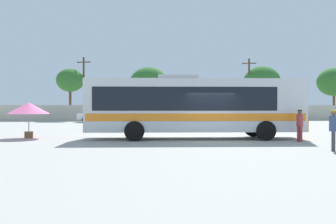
% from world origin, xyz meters
% --- Properties ---
extents(ground_plane, '(300.00, 300.00, 0.00)m').
position_xyz_m(ground_plane, '(0.00, 10.00, 0.00)').
color(ground_plane, '#A3A099').
extents(perimeter_wall, '(80.00, 0.30, 1.88)m').
position_xyz_m(perimeter_wall, '(0.00, 24.95, 0.94)').
color(perimeter_wall, '#B2AD9E').
rests_on(perimeter_wall, ground_plane).
extents(coach_bus_silver_orange, '(11.87, 3.03, 3.51)m').
position_xyz_m(coach_bus_silver_orange, '(-0.82, 1.13, 1.88)').
color(coach_bus_silver_orange, silver).
rests_on(coach_bus_silver_orange, ground_plane).
extents(attendant_by_bus_door, '(0.45, 0.45, 1.63)m').
position_xyz_m(attendant_by_bus_door, '(4.40, -0.99, 0.93)').
color(attendant_by_bus_door, '#99383D').
rests_on(attendant_by_bus_door, ground_plane).
extents(passenger_waiting_on_apron, '(0.45, 0.45, 1.68)m').
position_xyz_m(passenger_waiting_on_apron, '(4.14, -4.74, 0.96)').
color(passenger_waiting_on_apron, '#38383D').
rests_on(passenger_waiting_on_apron, ground_plane).
extents(vendor_umbrella_near_gate_pink, '(2.32, 2.32, 2.01)m').
position_xyz_m(vendor_umbrella_near_gate_pink, '(-9.97, 2.31, 1.66)').
color(vendor_umbrella_near_gate_pink, gray).
rests_on(vendor_umbrella_near_gate_pink, ground_plane).
extents(parked_car_leftmost_white, '(4.65, 2.20, 1.43)m').
position_xyz_m(parked_car_leftmost_white, '(-8.28, 21.52, 0.76)').
color(parked_car_leftmost_white, silver).
rests_on(parked_car_leftmost_white, ground_plane).
extents(parked_car_second_white, '(4.48, 2.20, 1.50)m').
position_xyz_m(parked_car_second_white, '(-2.93, 20.99, 0.79)').
color(parked_car_second_white, silver).
rests_on(parked_car_second_white, ground_plane).
extents(parked_car_third_maroon, '(4.61, 2.13, 1.49)m').
position_xyz_m(parked_car_third_maroon, '(4.03, 22.04, 0.79)').
color(parked_car_third_maroon, maroon).
rests_on(parked_car_third_maroon, ground_plane).
extents(parked_car_rightmost_grey, '(4.35, 2.16, 1.54)m').
position_xyz_m(parked_car_rightmost_grey, '(10.05, 22.05, 0.81)').
color(parked_car_rightmost_grey, slate).
rests_on(parked_car_rightmost_grey, ground_plane).
extents(utility_pole_near, '(1.78, 0.51, 7.84)m').
position_xyz_m(utility_pole_near, '(10.21, 27.15, 4.10)').
color(utility_pole_near, '#4C3823').
rests_on(utility_pole_near, ground_plane).
extents(utility_pole_far, '(1.76, 0.64, 7.85)m').
position_xyz_m(utility_pole_far, '(-10.74, 27.48, 4.10)').
color(utility_pole_far, '#4C3823').
rests_on(utility_pole_far, ground_plane).
extents(roadside_tree_left, '(3.40, 3.40, 6.41)m').
position_xyz_m(roadside_tree_left, '(-12.40, 27.38, 4.94)').
color(roadside_tree_left, brown).
rests_on(roadside_tree_left, ground_plane).
extents(roadside_tree_midleft, '(5.29, 5.29, 7.14)m').
position_xyz_m(roadside_tree_midleft, '(-2.53, 31.78, 4.88)').
color(roadside_tree_midleft, brown).
rests_on(roadside_tree_midleft, ground_plane).
extents(roadside_tree_midright, '(4.79, 4.79, 6.97)m').
position_xyz_m(roadside_tree_midright, '(12.16, 27.93, 4.92)').
color(roadside_tree_midright, brown).
rests_on(roadside_tree_midright, ground_plane).
extents(roadside_tree_right, '(4.63, 4.63, 7.11)m').
position_xyz_m(roadside_tree_right, '(23.34, 30.49, 5.13)').
color(roadside_tree_right, brown).
rests_on(roadside_tree_right, ground_plane).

